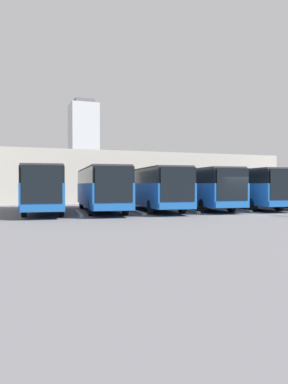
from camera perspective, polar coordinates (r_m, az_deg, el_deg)
The scene contains 14 objects.
ground_plane at distance 25.93m, azimuth 14.34°, elevation -3.32°, with size 600.00×600.00×0.00m, color #5B5B60.
bus_1 at distance 35.34m, azimuth 19.67°, elevation 0.75°, with size 3.94×12.33×3.21m.
curb_divider_1 at distance 32.73m, azimuth 19.01°, elevation -2.29°, with size 0.24×5.35×0.15m, color #9E9E99.
bus_2 at distance 32.65m, azimuth 14.59°, elevation 0.75°, with size 3.94×12.33×3.21m.
curb_divider_2 at distance 30.08m, azimuth 13.43°, elevation -2.56°, with size 0.24×5.35×0.15m, color #9E9E99.
bus_3 at distance 30.74m, azimuth 8.14°, elevation 0.76°, with size 3.94×12.33×3.21m.
curb_divider_3 at distance 28.27m, azimuth 6.33°, elevation -2.77°, with size 0.24×5.35×0.15m, color #9E9E99.
bus_4 at distance 28.91m, azimuth 1.23°, elevation 0.75°, with size 3.94×12.33×3.21m.
curb_divider_4 at distance 26.58m, azimuth -1.34°, elevation -3.01°, with size 0.24×5.35×0.15m, color #9E9E99.
bus_5 at distance 27.83m, azimuth -6.63°, elevation 0.72°, with size 3.94×12.33×3.21m.
curb_divider_5 at distance 25.71m, azimuth -9.99°, elevation -3.17°, with size 0.24×5.35×0.15m, color #9E9E99.
bus_6 at distance 27.63m, azimuth -15.02°, elevation 0.69°, with size 3.94×12.33×3.21m.
station_building at distance 46.13m, azimuth -2.02°, elevation 2.21°, with size 35.30×13.69×5.65m.
office_tower at distance 223.00m, azimuth -9.19°, elevation 7.07°, with size 15.66×15.66×51.27m.
Camera 1 is at (14.92, 21.11, 2.00)m, focal length 35.00 mm.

